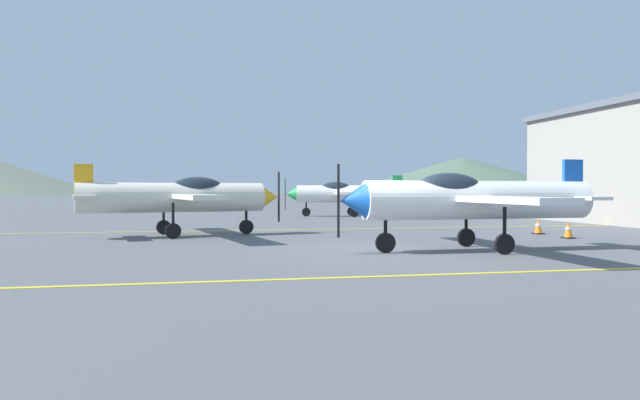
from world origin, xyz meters
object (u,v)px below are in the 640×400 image
(airplane_near, at_px, (469,199))
(traffic_cone_front, at_px, (568,230))
(airplane_far, at_px, (345,193))
(airplane_mid, at_px, (182,196))
(traffic_cone_side, at_px, (538,226))

(airplane_near, distance_m, traffic_cone_front, 6.04)
(airplane_far, distance_m, traffic_cone_front, 17.39)
(airplane_mid, relative_size, traffic_cone_front, 14.24)
(traffic_cone_front, height_order, traffic_cone_side, same)
(airplane_mid, height_order, airplane_far, same)
(airplane_near, height_order, airplane_mid, same)
(airplane_far, bearing_deg, traffic_cone_front, -78.06)
(airplane_mid, xyz_separation_m, airplane_far, (9.34, 13.37, 0.00))
(airplane_far, bearing_deg, airplane_near, -94.38)
(airplane_mid, bearing_deg, traffic_cone_side, -7.43)
(airplane_far, distance_m, traffic_cone_side, 15.54)
(airplane_far, bearing_deg, traffic_cone_side, -76.36)
(traffic_cone_front, xyz_separation_m, traffic_cone_side, (0.06, 1.91, 0.00))
(airplane_mid, distance_m, airplane_far, 16.31)
(airplane_mid, height_order, traffic_cone_front, airplane_mid)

